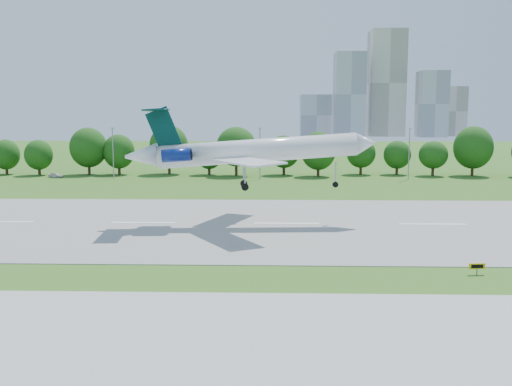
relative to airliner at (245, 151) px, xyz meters
name	(u,v)px	position (x,y,z in m)	size (l,w,h in m)	color
ground	(84,271)	(-14.24, -24.84, -10.16)	(600.00, 600.00, 0.00)	#315E18
runway	(143,223)	(-14.24, 0.16, -10.12)	(400.00, 45.00, 0.08)	gray
tree_line	(202,151)	(-14.24, 67.16, -3.97)	(288.40, 8.40, 10.40)	#382314
light_poles	(186,152)	(-16.74, 57.16, -3.82)	(175.90, 0.25, 12.19)	gray
skyline	(380,96)	(85.92, 365.77, 20.31)	(127.00, 52.00, 80.00)	#B2B2B7
airliner	(245,151)	(0.00, 0.00, 0.00)	(34.58, 25.03, 11.24)	white
taxi_sign_right	(477,266)	(22.96, -24.86, -9.36)	(1.54, 0.34, 1.08)	gray
service_vehicle_b	(56,175)	(-48.94, 58.91, -9.51)	(1.54, 3.82, 1.30)	silver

